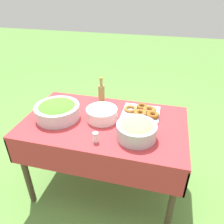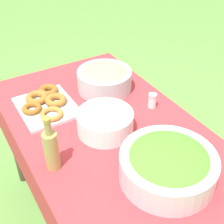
% 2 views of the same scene
% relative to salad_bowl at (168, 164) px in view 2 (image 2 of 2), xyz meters
% --- Properties ---
extents(ground_plane, '(14.00, 14.00, 0.00)m').
position_rel_salad_bowl_xyz_m(ground_plane, '(-0.38, -0.04, -0.81)').
color(ground_plane, '#609342').
extents(picnic_table, '(1.29, 0.78, 0.74)m').
position_rel_salad_bowl_xyz_m(picnic_table, '(-0.38, -0.04, -0.17)').
color(picnic_table, '#B73338').
rests_on(picnic_table, ground_plane).
extents(salad_bowl, '(0.36, 0.36, 0.13)m').
position_rel_salad_bowl_xyz_m(salad_bowl, '(0.00, 0.00, 0.00)').
color(salad_bowl, silver).
rests_on(salad_bowl, picnic_table).
extents(pasta_bowl, '(0.29, 0.29, 0.13)m').
position_rel_salad_bowl_xyz_m(pasta_bowl, '(-0.66, 0.11, -0.00)').
color(pasta_bowl, '#B2B7BC').
rests_on(pasta_bowl, picnic_table).
extents(donut_platter, '(0.31, 0.27, 0.05)m').
position_rel_salad_bowl_xyz_m(donut_platter, '(-0.66, -0.22, -0.05)').
color(donut_platter, silver).
rests_on(donut_platter, picnic_table).
extents(plate_stack, '(0.25, 0.25, 0.10)m').
position_rel_salad_bowl_xyz_m(plate_stack, '(-0.36, -0.06, -0.02)').
color(plate_stack, white).
rests_on(plate_stack, picnic_table).
extents(olive_oil_bottle, '(0.06, 0.06, 0.24)m').
position_rel_salad_bowl_xyz_m(olive_oil_bottle, '(-0.27, -0.34, 0.03)').
color(olive_oil_bottle, '#998E4C').
rests_on(olive_oil_bottle, picnic_table).
extents(salt_shaker, '(0.04, 0.04, 0.07)m').
position_rel_salad_bowl_xyz_m(salt_shaker, '(-0.40, 0.23, -0.03)').
color(salt_shaker, white).
rests_on(salt_shaker, picnic_table).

